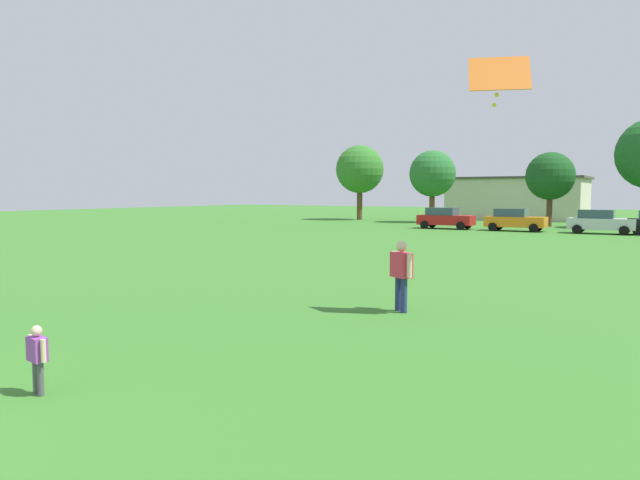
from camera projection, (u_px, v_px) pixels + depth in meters
name	position (u px, v px, depth m)	size (l,w,h in m)	color
ground_plane	(494.00, 247.00, 31.15)	(160.00, 160.00, 0.00)	#387528
child_kite_flyer	(37.00, 354.00, 8.34)	(0.47, 0.24, 1.00)	#4C4C51
adult_bystander	(401.00, 270.00, 14.13)	(0.69, 0.58, 1.72)	navy
kite	(499.00, 76.00, 13.11)	(1.45, 1.01, 1.16)	orange
parked_car_red_0	(445.00, 218.00, 46.66)	(4.30, 2.02, 1.68)	red
parked_car_orange_1	(515.00, 220.00, 43.87)	(4.30, 2.02, 1.68)	orange
parked_car_silver_2	(600.00, 222.00, 40.99)	(4.30, 2.02, 1.68)	silver
tree_far_left	(360.00, 170.00, 61.78)	(5.02, 5.02, 7.82)	brown
tree_left	(432.00, 174.00, 56.25)	(4.42, 4.42, 6.89)	brown
tree_right	(550.00, 176.00, 49.40)	(4.02, 4.02, 6.27)	brown
house_left	(518.00, 198.00, 63.27)	(14.03, 8.83, 4.52)	beige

